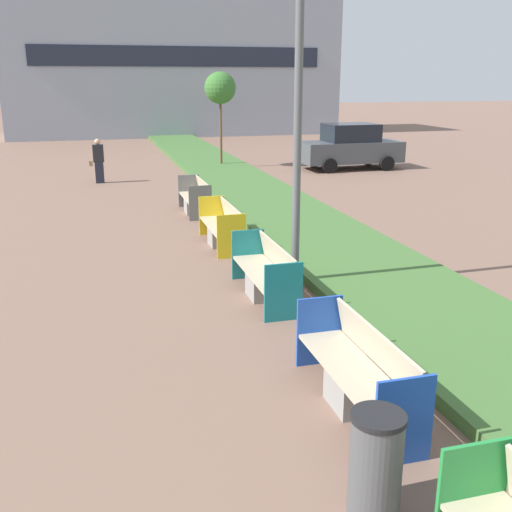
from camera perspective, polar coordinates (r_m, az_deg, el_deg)
name	(u,v)px	position (r m, az deg, el deg)	size (l,w,h in m)	color
planter_grass_strip	(349,257)	(12.58, 8.83, -0.09)	(2.80, 120.00, 0.18)	#426B33
building_backdrop	(173,65)	(42.34, -7.88, 17.57)	(21.29, 6.79, 8.97)	#939EAD
bench_blue_frame	(358,377)	(7.09, 9.68, -11.26)	(0.65, 2.29, 0.94)	gray
bench_teal_frame	(266,277)	(10.32, 0.97, -1.99)	(0.65, 2.21, 0.94)	gray
bench_yellow_frame	(223,229)	(13.58, -3.20, 2.55)	(0.65, 2.13, 0.94)	gray
bench_grey_frame	(196,200)	(16.95, -5.77, 5.30)	(0.65, 1.93, 0.94)	gray
litter_bin	(376,464)	(5.52, 11.31, -18.85)	(0.48, 0.48, 0.96)	#4C4F51
street_lamp_post	(299,65)	(10.21, 4.11, 17.67)	(0.24, 0.44, 6.96)	#56595B
sapling_tree_far	(220,88)	(25.51, -3.44, 15.65)	(1.30, 1.30, 3.92)	brown
pedestrian_walking	(98,161)	(22.51, -14.78, 8.75)	(0.53, 0.24, 1.58)	#232633
parked_car_distant	(350,147)	(25.55, 8.96, 10.23)	(4.22, 2.00, 1.86)	#474C51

